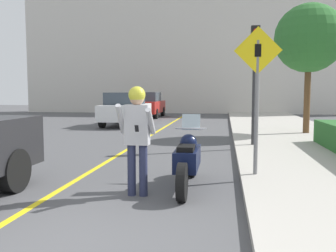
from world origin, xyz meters
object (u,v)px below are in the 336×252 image
at_px(parked_car_white, 126,109).
at_px(person_biker, 137,128).
at_px(crossing_sign, 257,86).
at_px(parked_car_red, 147,104).
at_px(traffic_light, 255,62).
at_px(street_tree, 309,39).
at_px(motorcycle, 188,160).

bearing_deg(parked_car_white, person_biker, -74.13).
bearing_deg(crossing_sign, parked_car_red, 108.48).
relative_size(crossing_sign, traffic_light, 0.80).
distance_m(crossing_sign, street_tree, 8.41).
relative_size(traffic_light, parked_car_white, 0.85).
xyz_separation_m(parked_car_white, parked_car_red, (-0.18, 6.17, 0.00)).
bearing_deg(street_tree, motorcycle, -114.12).
relative_size(person_biker, street_tree, 0.37).
bearing_deg(street_tree, parked_car_red, 131.40).
distance_m(motorcycle, person_biker, 1.20).
height_order(crossing_sign, parked_car_red, crossing_sign).
xyz_separation_m(person_biker, parked_car_white, (-3.53, 12.43, -0.28)).
xyz_separation_m(motorcycle, person_biker, (-0.78, -0.67, 0.63)).
xyz_separation_m(person_biker, parked_car_red, (-3.71, 18.60, -0.28)).
distance_m(motorcycle, parked_car_white, 12.53).
height_order(street_tree, parked_car_white, street_tree).
distance_m(person_biker, parked_car_red, 18.96).
distance_m(traffic_light, street_tree, 4.44).
height_order(crossing_sign, street_tree, street_tree).
distance_m(crossing_sign, parked_car_white, 12.40).
bearing_deg(street_tree, person_biker, -116.55).
height_order(person_biker, crossing_sign, crossing_sign).
height_order(motorcycle, parked_car_red, parked_car_red).
distance_m(person_biker, parked_car_white, 12.92).
xyz_separation_m(traffic_light, parked_car_red, (-6.01, 13.04, -1.75)).
relative_size(traffic_light, parked_car_red, 0.85).
bearing_deg(person_biker, crossing_sign, 34.42).
bearing_deg(motorcycle, street_tree, 65.88).
bearing_deg(traffic_light, parked_car_white, 130.33).
distance_m(person_biker, traffic_light, 6.19).
xyz_separation_m(person_biker, traffic_light, (2.30, 5.55, 1.46)).
height_order(motorcycle, person_biker, person_biker).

